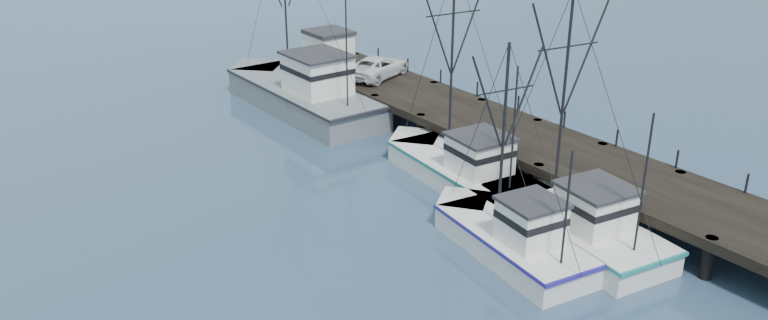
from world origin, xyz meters
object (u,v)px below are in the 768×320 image
(work_vessel, at_px, (301,93))
(pickup_truck, at_px, (378,67))
(trawler_mid, at_px, (509,237))
(pier_shed, at_px, (329,48))
(trawler_near, at_px, (568,220))
(trawler_far, at_px, (460,167))
(pier, at_px, (507,133))

(work_vessel, xyz_separation_m, pickup_truck, (5.24, -2.20, 1.56))
(trawler_mid, xyz_separation_m, work_vessel, (2.88, 23.93, 0.41))
(work_vessel, bearing_deg, pickup_truck, -22.74)
(trawler_mid, bearing_deg, pier_shed, 75.45)
(trawler_mid, relative_size, pickup_truck, 1.80)
(trawler_near, height_order, trawler_mid, trawler_near)
(trawler_far, bearing_deg, trawler_mid, -115.77)
(trawler_near, bearing_deg, work_vessel, 91.60)
(pier, distance_m, trawler_mid, 11.57)
(pier, bearing_deg, pickup_truck, 89.52)
(pier, relative_size, pickup_truck, 7.80)
(pickup_truck, bearing_deg, trawler_near, 146.81)
(trawler_far, height_order, pickup_truck, trawler_far)
(pier, height_order, work_vessel, work_vessel)
(trawler_near, bearing_deg, pier, 63.00)
(pier_shed, xyz_separation_m, pickup_truck, (1.29, -4.58, -0.63))
(work_vessel, bearing_deg, trawler_far, -87.34)
(pier, xyz_separation_m, trawler_near, (-4.45, -8.74, -0.87))
(trawler_mid, bearing_deg, work_vessel, 83.15)
(trawler_far, bearing_deg, trawler_near, -90.60)
(trawler_near, height_order, trawler_far, trawler_far)
(trawler_mid, height_order, pier_shed, trawler_mid)
(pier, xyz_separation_m, trawler_mid, (-8.00, -8.32, -0.87))
(trawler_mid, xyz_separation_m, pier_shed, (6.83, 26.32, 2.60))
(pier_shed, height_order, pickup_truck, pier_shed)
(work_vessel, relative_size, pier_shed, 5.33)
(trawler_mid, xyz_separation_m, trawler_far, (3.64, 7.53, 0.00))
(pickup_truck, bearing_deg, pier, 157.97)
(pier, relative_size, trawler_far, 3.55)
(pickup_truck, bearing_deg, trawler_far, 140.93)
(work_vessel, distance_m, pier_shed, 5.11)
(trawler_mid, distance_m, pickup_truck, 23.28)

